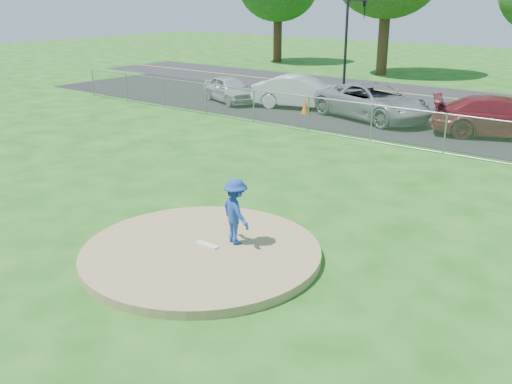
% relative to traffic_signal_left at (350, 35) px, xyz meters
% --- Properties ---
extents(ground, '(120.00, 120.00, 0.00)m').
position_rel_traffic_signal_left_xyz_m(ground, '(8.76, -12.00, -3.36)').
color(ground, '#174E11').
rests_on(ground, ground).
extents(pitchers_mound, '(5.40, 5.40, 0.20)m').
position_rel_traffic_signal_left_xyz_m(pitchers_mound, '(8.76, -22.00, -3.26)').
color(pitchers_mound, '#8E794E').
rests_on(pitchers_mound, ground).
extents(pitching_rubber, '(0.60, 0.15, 0.04)m').
position_rel_traffic_signal_left_xyz_m(pitching_rubber, '(8.76, -21.80, -3.14)').
color(pitching_rubber, white).
rests_on(pitching_rubber, pitchers_mound).
extents(chain_link_fence, '(40.00, 0.06, 1.50)m').
position_rel_traffic_signal_left_xyz_m(chain_link_fence, '(8.76, -10.00, -2.61)').
color(chain_link_fence, gray).
rests_on(chain_link_fence, ground).
extents(parking_lot, '(50.00, 8.00, 0.01)m').
position_rel_traffic_signal_left_xyz_m(parking_lot, '(8.76, -5.50, -3.36)').
color(parking_lot, black).
rests_on(parking_lot, ground).
extents(street, '(60.00, 7.00, 0.01)m').
position_rel_traffic_signal_left_xyz_m(street, '(8.76, 2.00, -3.36)').
color(street, black).
rests_on(street, ground).
extents(traffic_signal_left, '(1.28, 0.20, 5.60)m').
position_rel_traffic_signal_left_xyz_m(traffic_signal_left, '(0.00, 0.00, 0.00)').
color(traffic_signal_left, black).
rests_on(traffic_signal_left, ground).
extents(pitcher, '(1.13, 0.90, 1.53)m').
position_rel_traffic_signal_left_xyz_m(pitcher, '(9.17, -21.26, -2.40)').
color(pitcher, '#1B3E96').
rests_on(pitcher, pitchers_mound).
extents(traffic_cone, '(0.37, 0.37, 0.73)m').
position_rel_traffic_signal_left_xyz_m(traffic_cone, '(1.56, -6.90, -2.99)').
color(traffic_cone, orange).
rests_on(traffic_cone, parking_lot).
extents(parked_car_silver, '(4.42, 3.08, 1.40)m').
position_rel_traffic_signal_left_xyz_m(parked_car_silver, '(-3.52, -6.72, -2.65)').
color(parked_car_silver, '#ABABAF').
rests_on(parked_car_silver, parking_lot).
extents(parked_car_white, '(5.31, 3.20, 1.65)m').
position_rel_traffic_signal_left_xyz_m(parked_car_white, '(0.57, -5.76, -2.53)').
color(parked_car_white, silver).
rests_on(parked_car_white, parking_lot).
extents(parked_car_gray, '(6.47, 4.29, 1.65)m').
position_rel_traffic_signal_left_xyz_m(parked_car_gray, '(4.79, -6.01, -2.53)').
color(parked_car_gray, gray).
rests_on(parked_car_gray, parking_lot).
extents(parked_car_darkred, '(6.10, 4.29, 1.64)m').
position_rel_traffic_signal_left_xyz_m(parked_car_darkred, '(10.63, -5.89, -2.53)').
color(parked_car_darkred, maroon).
rests_on(parked_car_darkred, parking_lot).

